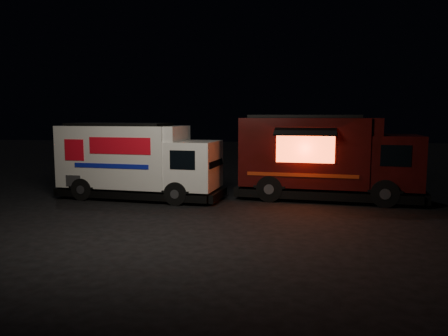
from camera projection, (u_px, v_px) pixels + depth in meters
The scene contains 3 objects.
ground at pixel (188, 210), 14.61m from camera, with size 80.00×80.00×0.00m, color black.
white_truck at pixel (140, 161), 16.67m from camera, with size 6.34×2.16×2.88m, color silver, non-canonical shape.
red_truck at pixel (329, 157), 16.49m from camera, with size 6.85×2.52×3.19m, color #3C0A0B, non-canonical shape.
Camera 1 is at (3.18, -14.04, 3.13)m, focal length 35.00 mm.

